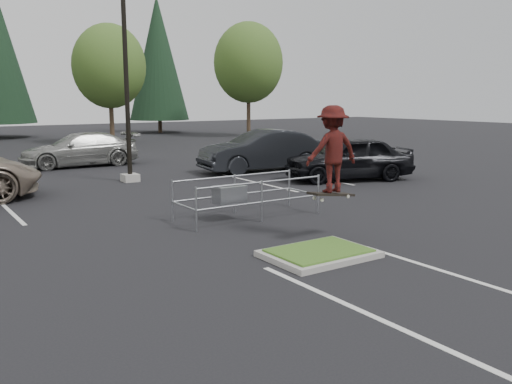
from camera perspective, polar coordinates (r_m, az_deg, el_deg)
ground at (r=11.42m, az=6.64°, el=-6.79°), size 120.00×120.00×0.00m
grass_median at (r=11.39m, az=6.64°, el=-6.42°), size 2.20×1.60×0.16m
stall_lines at (r=15.78m, az=-11.60°, el=-2.24°), size 22.62×17.60×0.01m
light_pole at (r=21.72m, az=-13.56°, el=13.05°), size 0.70×0.60×10.12m
decid_c at (r=40.37m, az=-15.20°, el=12.40°), size 5.12×5.12×8.38m
decid_d at (r=46.15m, az=-0.83°, el=13.20°), size 5.76×5.76×9.43m
conif_c at (r=52.38m, az=-10.27°, el=13.68°), size 5.50×5.50×12.50m
cart_corral at (r=14.64m, az=-2.35°, el=-0.19°), size 3.96×1.43×1.12m
skateboarder at (r=12.54m, az=8.04°, el=4.43°), size 1.38×0.93×2.15m
car_r_charc at (r=24.15m, az=0.71°, el=4.35°), size 5.85×2.71×1.86m
car_r_black at (r=22.03m, az=9.83°, el=3.53°), size 5.51×3.64×1.74m
car_far_silver at (r=27.42m, az=-18.10°, el=4.27°), size 5.56×2.35×1.60m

